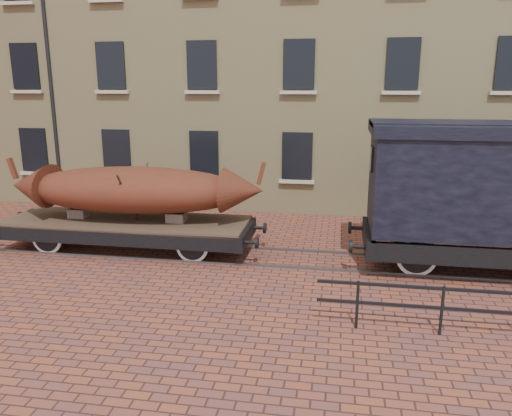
# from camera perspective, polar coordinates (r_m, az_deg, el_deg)

# --- Properties ---
(ground) EXTENTS (90.00, 90.00, 0.00)m
(ground) POSITION_cam_1_polar(r_m,az_deg,el_deg) (14.17, -1.28, -5.55)
(ground) COLOR brown
(warehouse_cream) EXTENTS (40.00, 10.19, 14.00)m
(warehouse_cream) POSITION_cam_1_polar(r_m,az_deg,el_deg) (23.21, 11.37, 19.34)
(warehouse_cream) COLOR #DAC687
(warehouse_cream) RESTS_ON ground
(rail_track) EXTENTS (30.00, 1.52, 0.06)m
(rail_track) POSITION_cam_1_polar(r_m,az_deg,el_deg) (14.16, -1.28, -5.44)
(rail_track) COLOR #59595E
(rail_track) RESTS_ON ground
(flatcar_wagon) EXTENTS (7.93, 2.15, 1.20)m
(flatcar_wagon) POSITION_cam_1_polar(r_m,az_deg,el_deg) (14.97, -14.46, -1.94)
(flatcar_wagon) COLOR brown
(flatcar_wagon) RESTS_ON ground
(iron_boat) EXTENTS (7.50, 2.42, 1.75)m
(iron_boat) POSITION_cam_1_polar(r_m,az_deg,el_deg) (14.60, -13.70, 2.07)
(iron_boat) COLOR maroon
(iron_boat) RESTS_ON flatcar_wagon
(goods_van) EXTENTS (7.42, 2.70, 3.84)m
(goods_van) POSITION_cam_1_polar(r_m,az_deg,el_deg) (13.91, 26.34, 2.87)
(goods_van) COLOR black
(goods_van) RESTS_ON ground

